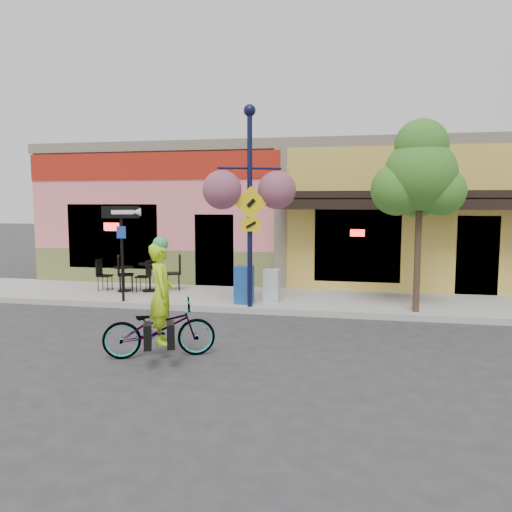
# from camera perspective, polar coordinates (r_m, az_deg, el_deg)

# --- Properties ---
(ground) EXTENTS (90.00, 90.00, 0.00)m
(ground) POSITION_cam_1_polar(r_m,az_deg,el_deg) (11.31, 5.20, -7.46)
(ground) COLOR #2D2D30
(ground) RESTS_ON ground
(sidewalk) EXTENTS (24.00, 3.00, 0.15)m
(sidewalk) POSITION_cam_1_polar(r_m,az_deg,el_deg) (13.23, 6.14, -5.13)
(sidewalk) COLOR #9E9B93
(sidewalk) RESTS_ON ground
(curb) EXTENTS (24.00, 0.12, 0.15)m
(curb) POSITION_cam_1_polar(r_m,az_deg,el_deg) (11.82, 5.49, -6.49)
(curb) COLOR #A8A59E
(curb) RESTS_ON ground
(building) EXTENTS (18.20, 8.20, 4.50)m
(building) POSITION_cam_1_polar(r_m,az_deg,el_deg) (18.47, 7.79, 4.83)
(building) COLOR #EA737C
(building) RESTS_ON ground
(bicycle) EXTENTS (2.02, 1.33, 1.00)m
(bicycle) POSITION_cam_1_polar(r_m,az_deg,el_deg) (8.81, -10.98, -8.12)
(bicycle) COLOR maroon
(bicycle) RESTS_ON ground
(cyclist_rider) EXTENTS (0.62, 0.74, 1.73)m
(cyclist_rider) POSITION_cam_1_polar(r_m,az_deg,el_deg) (8.71, -10.73, -5.83)
(cyclist_rider) COLOR #B1E418
(cyclist_rider) RESTS_ON ground
(lamp_post) EXTENTS (1.64, 1.17, 4.78)m
(lamp_post) POSITION_cam_1_polar(r_m,az_deg,el_deg) (11.84, -0.72, 5.59)
(lamp_post) COLOR #111337
(lamp_post) RESTS_ON sidewalk
(one_way_sign) EXTENTS (0.94, 0.50, 2.42)m
(one_way_sign) POSITION_cam_1_polar(r_m,az_deg,el_deg) (13.00, -15.05, 0.21)
(one_way_sign) COLOR black
(one_way_sign) RESTS_ON sidewalk
(cafe_set_left) EXTENTS (1.94, 1.48, 1.04)m
(cafe_set_left) POSITION_cam_1_polar(r_m,az_deg,el_deg) (14.42, -12.06, -1.90)
(cafe_set_left) COLOR black
(cafe_set_left) RESTS_ON sidewalk
(cafe_set_right) EXTENTS (1.55, 0.82, 0.91)m
(cafe_set_right) POSITION_cam_1_polar(r_m,az_deg,el_deg) (14.58, -14.87, -2.14)
(cafe_set_right) COLOR black
(cafe_set_right) RESTS_ON sidewalk
(newspaper_box_blue) EXTENTS (0.45, 0.41, 0.94)m
(newspaper_box_blue) POSITION_cam_1_polar(r_m,az_deg,el_deg) (12.40, -1.38, -3.31)
(newspaper_box_blue) COLOR #184995
(newspaper_box_blue) RESTS_ON sidewalk
(newspaper_box_grey) EXTENTS (0.40, 0.37, 0.83)m
(newspaper_box_grey) POSITION_cam_1_polar(r_m,az_deg,el_deg) (12.64, 1.81, -3.38)
(newspaper_box_grey) COLOR #BBBBBB
(newspaper_box_grey) RESTS_ON sidewalk
(street_tree) EXTENTS (2.16, 2.16, 4.41)m
(street_tree) POSITION_cam_1_polar(r_m,az_deg,el_deg) (11.88, 18.12, 4.40)
(street_tree) COLOR #3D7A26
(street_tree) RESTS_ON sidewalk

